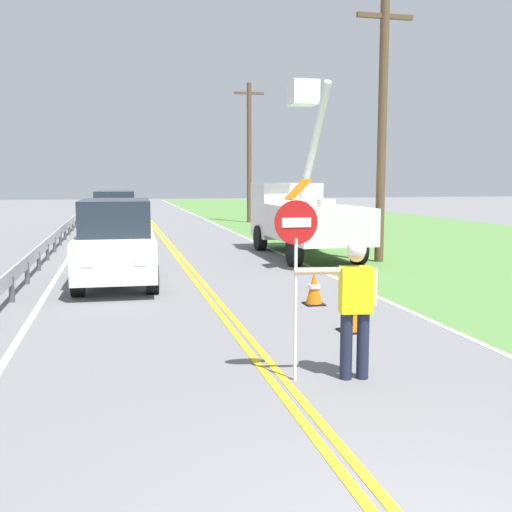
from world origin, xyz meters
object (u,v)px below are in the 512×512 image
traffic_cone_lead (352,313)px  traffic_cone_mid (314,289)px  stop_sign_paddle (296,249)px  utility_bucket_truck (302,214)px  oncoming_suv_second (115,215)px  utility_pole_near (382,126)px  oncoming_suv_nearest (116,242)px  utility_pole_mid (249,151)px  flagger_worker (355,300)px

traffic_cone_lead → traffic_cone_mid: size_ratio=1.00×
stop_sign_paddle → traffic_cone_mid: (1.75, 4.51, -1.37)m
stop_sign_paddle → utility_bucket_truck: bearing=72.5°
oncoming_suv_second → utility_pole_near: size_ratio=0.58×
stop_sign_paddle → traffic_cone_mid: 5.03m
traffic_cone_lead → traffic_cone_mid: bearing=87.6°
utility_bucket_truck → oncoming_suv_second: (-6.24, 6.81, -0.37)m
oncoming_suv_second → utility_bucket_truck: bearing=-47.5°
utility_bucket_truck → oncoming_suv_nearest: bearing=-143.4°
utility_bucket_truck → utility_pole_mid: 16.52m
oncoming_suv_nearest → utility_pole_mid: (7.87, 20.78, 3.26)m
traffic_cone_lead → traffic_cone_mid: (0.10, 2.31, 0.00)m
utility_pole_mid → flagger_worker: bearing=-99.6°
flagger_worker → utility_pole_near: utility_pole_near is taller
flagger_worker → oncoming_suv_second: bearing=98.9°
flagger_worker → oncoming_suv_second: oncoming_suv_second is taller
oncoming_suv_second → utility_pole_mid: utility_pole_mid is taller
flagger_worker → utility_pole_mid: size_ratio=0.22×
utility_pole_near → traffic_cone_lead: utility_pole_near is taller
utility_pole_near → traffic_cone_lead: bearing=-117.2°
flagger_worker → traffic_cone_mid: flagger_worker is taller
oncoming_suv_second → utility_pole_near: (8.14, -8.95, 3.17)m
stop_sign_paddle → traffic_cone_lead: (1.66, 2.20, -1.37)m
flagger_worker → traffic_cone_lead: bearing=68.8°
utility_pole_mid → traffic_cone_lead: size_ratio=11.83×
stop_sign_paddle → utility_pole_mid: (5.63, 28.72, 2.62)m
traffic_cone_lead → stop_sign_paddle: bearing=-127.0°
oncoming_suv_nearest → utility_pole_mid: bearing=69.3°
traffic_cone_mid → oncoming_suv_nearest: bearing=139.3°
utility_pole_mid → utility_bucket_truck: bearing=-95.9°
oncoming_suv_second → traffic_cone_lead: oncoming_suv_second is taller
oncoming_suv_nearest → flagger_worker: bearing=-69.6°
oncoming_suv_second → stop_sign_paddle: bearing=-83.3°
stop_sign_paddle → oncoming_suv_second: bearing=96.7°
utility_bucket_truck → traffic_cone_mid: size_ratio=9.76×
flagger_worker → utility_bucket_truck: size_ratio=0.27×
utility_bucket_truck → traffic_cone_lead: size_ratio=9.76×
oncoming_suv_nearest → traffic_cone_mid: oncoming_suv_nearest is taller
utility_bucket_truck → oncoming_suv_nearest: 7.72m
traffic_cone_mid → oncoming_suv_second: bearing=105.2°
utility_bucket_truck → traffic_cone_lead: utility_bucket_truck is taller
oncoming_suv_second → traffic_cone_lead: bearing=-77.1°
oncoming_suv_nearest → utility_bucket_truck: bearing=36.6°
flagger_worker → oncoming_suv_nearest: 8.59m
stop_sign_paddle → traffic_cone_lead: 3.08m
stop_sign_paddle → traffic_cone_mid: bearing=68.7°
oncoming_suv_second → traffic_cone_mid: oncoming_suv_second is taller
oncoming_suv_nearest → traffic_cone_mid: (3.99, -3.43, -0.72)m
flagger_worker → stop_sign_paddle: size_ratio=0.78×
utility_bucket_truck → traffic_cone_lead: (-2.30, -10.34, -1.09)m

